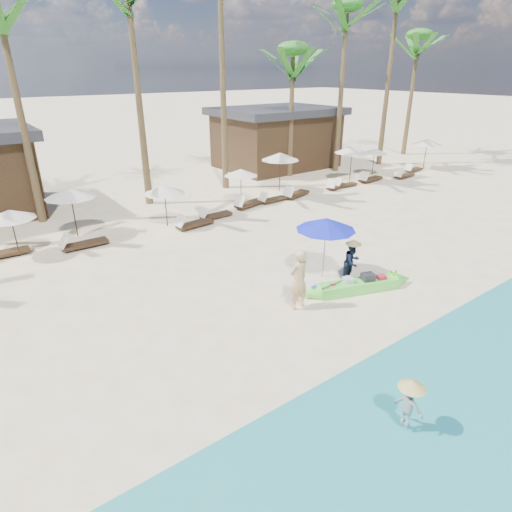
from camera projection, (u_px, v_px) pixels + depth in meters
ground at (277, 328)px, 12.45m from camera, size 240.00×240.00×0.00m
wet_sand_strip at (429, 438)px, 8.76m from camera, size 240.00×4.50×0.01m
green_canoe at (358, 285)px, 14.47m from camera, size 4.48×1.80×0.59m
tourist at (298, 279)px, 13.13m from camera, size 0.76×0.53×1.99m
vendor_green at (352, 262)px, 14.93m from camera, size 0.77×0.62×1.47m
vendor_yellow at (409, 405)px, 8.69m from camera, size 0.46×0.69×0.99m
blue_umbrella at (326, 224)px, 14.70m from camera, size 2.09×2.09×2.25m
resort_parasol_4 at (10, 215)px, 16.55m from camera, size 1.88×1.88×1.93m
lounger_4_right at (0, 253)px, 16.98m from camera, size 1.95×0.64×0.66m
resort_parasol_5 at (70, 193)px, 18.45m from camera, size 2.17×2.17×2.24m
lounger_5_left at (82, 243)px, 17.89m from camera, size 1.94×0.61×0.66m
resort_parasol_6 at (164, 189)px, 19.76m from camera, size 1.94×1.94×1.99m
lounger_6_left at (192, 223)px, 20.20m from camera, size 1.95×0.75×0.65m
lounger_6_right at (214, 215)px, 21.44m from camera, size 1.75×0.58×0.59m
resort_parasol_7 at (241, 172)px, 23.31m from camera, size 1.86×1.86×1.91m
lounger_7_left at (248, 203)px, 23.17m from camera, size 2.07×1.06×0.67m
lounger_7_right at (271, 199)px, 24.03m from camera, size 1.76×0.60×0.59m
resort_parasol_8 at (280, 156)px, 25.47m from camera, size 2.28×2.28×2.35m
lounger_8_left at (295, 194)px, 24.92m from camera, size 2.09×1.13×0.68m
resort_parasol_9 at (352, 149)px, 27.72m from camera, size 2.26×2.26×2.33m
lounger_9_left at (335, 186)px, 26.71m from camera, size 1.89×1.10×0.61m
lounger_9_right at (345, 184)px, 27.10m from camera, size 1.66×0.61×0.55m
resort_parasol_10 at (375, 151)px, 29.51m from camera, size 1.82×1.82×1.88m
lounger_10_left at (370, 178)px, 28.37m from camera, size 2.02×0.77×0.67m
lounger_10_right at (404, 175)px, 29.33m from camera, size 1.85×0.70×0.62m
resort_parasol_11 at (427, 142)px, 31.12m from camera, size 2.15×2.15×2.22m
lounger_11_left at (413, 169)px, 31.07m from camera, size 1.78×0.69×0.59m
palm_3 at (1, 25)px, 17.69m from camera, size 2.08×2.08×10.52m
palm_4 at (129, 10)px, 20.13m from camera, size 2.08×2.08×11.70m
palm_6 at (293, 66)px, 27.26m from camera, size 2.08×2.08×8.51m
palm_7 at (346, 34)px, 27.88m from camera, size 2.08×2.08×11.08m
palm_8 at (396, 17)px, 29.58m from camera, size 2.08×2.08×12.70m
palm_9 at (417, 53)px, 34.31m from camera, size 2.08×2.08×9.82m
pavilion_east at (276, 137)px, 32.05m from camera, size 8.80×6.60×4.30m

